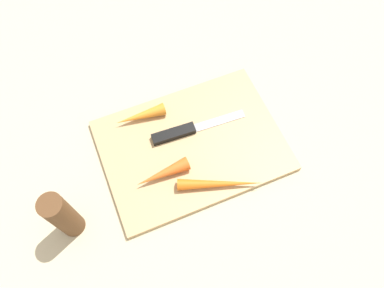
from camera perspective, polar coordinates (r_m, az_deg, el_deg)
The scene contains 7 objects.
ground_plane at distance 0.76m, azimuth 0.00°, elevation -0.39°, with size 1.40×1.40×0.00m, color #C6B793.
cutting_board at distance 0.76m, azimuth 0.00°, elevation -0.20°, with size 0.36×0.26×0.01m, color tan.
knife at distance 0.76m, azimuth -1.88°, elevation 1.86°, with size 0.20×0.03×0.01m.
carrot_longest at distance 0.71m, azimuth 4.38°, elevation -6.12°, with size 0.02×0.02×0.16m, color orange.
carrot_medium at distance 0.71m, azimuth -4.54°, elevation -4.60°, with size 0.03×0.03×0.11m, color orange.
carrot_shortest at distance 0.77m, azimuth -7.92°, elevation 4.31°, with size 0.03×0.03×0.10m, color orange.
pepper_grinder at distance 0.68m, azimuth -19.24°, elevation -10.41°, with size 0.04×0.04×0.14m, color brown.
Camera 1 is at (-0.12, -0.30, 0.69)m, focal length 34.68 mm.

